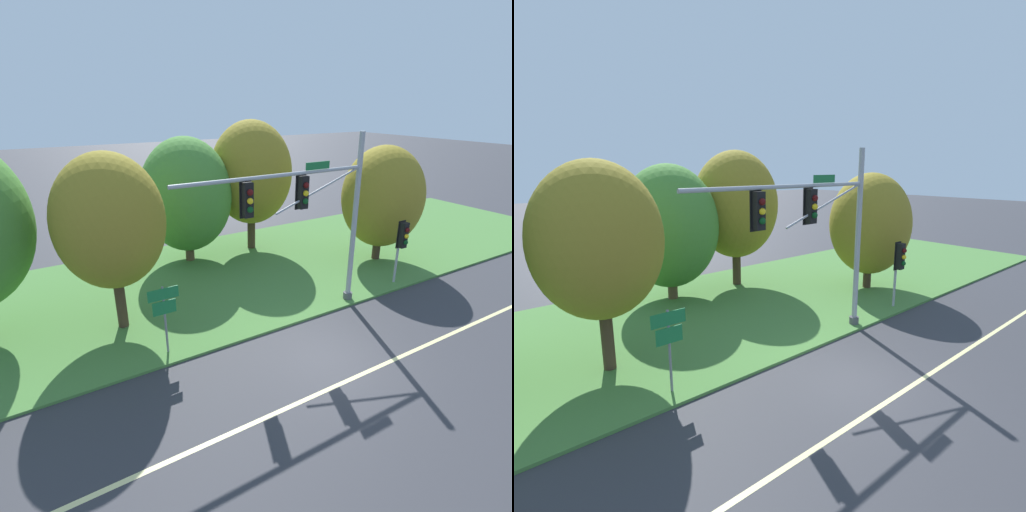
{
  "view_description": "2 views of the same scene",
  "coord_description": "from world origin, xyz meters",
  "views": [
    {
      "loc": [
        -8.37,
        -8.72,
        8.46
      ],
      "look_at": [
        -0.9,
        3.72,
        2.79
      ],
      "focal_mm": 28.0,
      "sensor_mm": 36.0,
      "label": 1
    },
    {
      "loc": [
        -9.6,
        -6.85,
        6.63
      ],
      "look_at": [
        -0.86,
        3.41,
        3.61
      ],
      "focal_mm": 28.0,
      "sensor_mm": 36.0,
      "label": 2
    }
  ],
  "objects": [
    {
      "name": "tree_left_of_mast",
      "position": [
        -5.78,
        5.82,
        4.38
      ],
      "size": [
        3.99,
        3.99,
        6.79
      ],
      "color": "#423021",
      "rests_on": "grass_verge"
    },
    {
      "name": "tree_behind_signpost",
      "position": [
        -0.79,
        11.1,
        3.77
      ],
      "size": [
        4.84,
        4.84,
        6.71
      ],
      "color": "brown",
      "rests_on": "grass_verge"
    },
    {
      "name": "tree_tall_centre",
      "position": [
        8.3,
        5.86,
        3.63
      ],
      "size": [
        4.34,
        4.34,
        6.25
      ],
      "color": "#423021",
      "rests_on": "grass_verge"
    },
    {
      "name": "ground_plane",
      "position": [
        0.0,
        0.0,
        0.0
      ],
      "size": [
        160.0,
        160.0,
        0.0
      ],
      "primitive_type": "plane",
      "color": "#333338"
    },
    {
      "name": "lane_stripe",
      "position": [
        0.0,
        -1.2,
        0.0
      ],
      "size": [
        36.0,
        0.16,
        0.01
      ],
      "primitive_type": "cube",
      "color": "beige",
      "rests_on": "ground"
    },
    {
      "name": "pedestrian_signal_near_kerb",
      "position": [
        6.69,
        2.97,
        2.38
      ],
      "size": [
        0.46,
        0.55,
        3.15
      ],
      "color": "#9EA0A5",
      "rests_on": "grass_verge"
    },
    {
      "name": "tree_mid_verge",
      "position": [
        3.17,
        11.05,
        4.59
      ],
      "size": [
        4.67,
        4.67,
        7.43
      ],
      "color": "#423021",
      "rests_on": "grass_verge"
    },
    {
      "name": "route_sign_post",
      "position": [
        -4.87,
        3.2,
        1.85
      ],
      "size": [
        1.08,
        0.08,
        2.55
      ],
      "color": "slate",
      "rests_on": "grass_verge"
    },
    {
      "name": "traffic_signal_mast",
      "position": [
        1.29,
        2.99,
        4.57
      ],
      "size": [
        8.16,
        0.49,
        7.26
      ],
      "color": "#9EA0A5",
      "rests_on": "grass_verge"
    },
    {
      "name": "grass_verge",
      "position": [
        0.0,
        8.25,
        0.05
      ],
      "size": [
        48.0,
        11.5,
        0.1
      ],
      "primitive_type": "cube",
      "color": "#477A38",
      "rests_on": "ground"
    }
  ]
}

